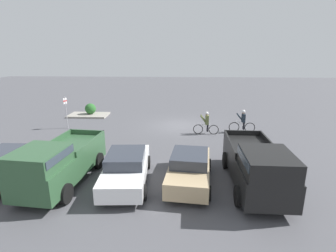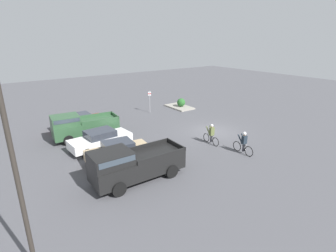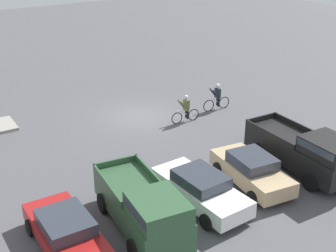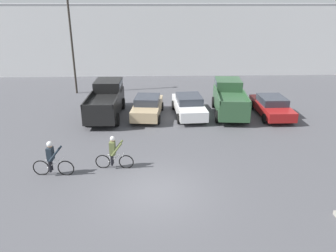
{
  "view_description": "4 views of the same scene",
  "coord_description": "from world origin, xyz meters",
  "px_view_note": "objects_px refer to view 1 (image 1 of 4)",
  "views": [
    {
      "loc": [
        -0.1,
        19.98,
        5.7
      ],
      "look_at": [
        0.68,
        4.36,
        1.2
      ],
      "focal_mm": 28.0,
      "sensor_mm": 36.0,
      "label": 1
    },
    {
      "loc": [
        -15.4,
        15.98,
        7.97
      ],
      "look_at": [
        0.68,
        4.36,
        1.2
      ],
      "focal_mm": 28.0,
      "sensor_mm": 36.0,
      "label": 2
    },
    {
      "loc": [
        11.9,
        22.51,
        10.72
      ],
      "look_at": [
        0.68,
        4.36,
        1.2
      ],
      "focal_mm": 50.0,
      "sensor_mm": 36.0,
      "label": 3
    },
    {
      "loc": [
        0.11,
        -11.65,
        7.36
      ],
      "look_at": [
        0.68,
        4.36,
        1.2
      ],
      "focal_mm": 35.0,
      "sensor_mm": 36.0,
      "label": 4
    }
  ],
  "objects_px": {
    "pickup_truck_1": "(58,162)",
    "sedan_2": "(7,164)",
    "fire_lane_sign": "(66,109)",
    "cyclist_1": "(243,121)",
    "cyclist_0": "(206,123)",
    "pickup_truck_0": "(257,165)",
    "shrub": "(90,109)",
    "sedan_0": "(189,168)",
    "sedan_1": "(126,167)"
  },
  "relations": [
    {
      "from": "pickup_truck_1",
      "to": "cyclist_0",
      "type": "relative_size",
      "value": 2.96
    },
    {
      "from": "cyclist_1",
      "to": "shrub",
      "type": "distance_m",
      "value": 13.44
    },
    {
      "from": "cyclist_1",
      "to": "sedan_2",
      "type": "bearing_deg",
      "value": 31.9
    },
    {
      "from": "cyclist_1",
      "to": "fire_lane_sign",
      "type": "relative_size",
      "value": 0.77
    },
    {
      "from": "sedan_0",
      "to": "cyclist_1",
      "type": "xyz_separation_m",
      "value": [
        -4.05,
        -7.82,
        0.12
      ]
    },
    {
      "from": "pickup_truck_1",
      "to": "cyclist_0",
      "type": "height_order",
      "value": "pickup_truck_1"
    },
    {
      "from": "sedan_0",
      "to": "cyclist_1",
      "type": "height_order",
      "value": "cyclist_1"
    },
    {
      "from": "sedan_1",
      "to": "cyclist_1",
      "type": "distance_m",
      "value": 10.48
    },
    {
      "from": "sedan_2",
      "to": "shrub",
      "type": "height_order",
      "value": "sedan_2"
    },
    {
      "from": "pickup_truck_1",
      "to": "cyclist_1",
      "type": "distance_m",
      "value": 12.81
    },
    {
      "from": "pickup_truck_0",
      "to": "sedan_2",
      "type": "height_order",
      "value": "pickup_truck_0"
    },
    {
      "from": "cyclist_1",
      "to": "pickup_truck_1",
      "type": "bearing_deg",
      "value": 40.87
    },
    {
      "from": "sedan_0",
      "to": "shrub",
      "type": "distance_m",
      "value": 14.99
    },
    {
      "from": "pickup_truck_1",
      "to": "sedan_2",
      "type": "relative_size",
      "value": 1.16
    },
    {
      "from": "sedan_0",
      "to": "sedan_2",
      "type": "distance_m",
      "value": 8.4
    },
    {
      "from": "sedan_0",
      "to": "pickup_truck_1",
      "type": "bearing_deg",
      "value": 5.67
    },
    {
      "from": "sedan_0",
      "to": "sedan_1",
      "type": "xyz_separation_m",
      "value": [
        2.8,
        0.11,
        0.01
      ]
    },
    {
      "from": "pickup_truck_0",
      "to": "pickup_truck_1",
      "type": "bearing_deg",
      "value": 0.81
    },
    {
      "from": "cyclist_0",
      "to": "pickup_truck_0",
      "type": "bearing_deg",
      "value": 100.28
    },
    {
      "from": "pickup_truck_0",
      "to": "fire_lane_sign",
      "type": "distance_m",
      "value": 14.62
    },
    {
      "from": "fire_lane_sign",
      "to": "sedan_1",
      "type": "bearing_deg",
      "value": 127.08
    },
    {
      "from": "pickup_truck_1",
      "to": "cyclist_0",
      "type": "distance_m",
      "value": 10.51
    },
    {
      "from": "pickup_truck_0",
      "to": "fire_lane_sign",
      "type": "bearing_deg",
      "value": -35.97
    },
    {
      "from": "sedan_1",
      "to": "shrub",
      "type": "bearing_deg",
      "value": -64.72
    },
    {
      "from": "sedan_1",
      "to": "sedan_2",
      "type": "xyz_separation_m",
      "value": [
        5.6,
        -0.18,
        -0.04
      ]
    },
    {
      "from": "sedan_0",
      "to": "cyclist_0",
      "type": "distance_m",
      "value": 7.39
    },
    {
      "from": "cyclist_1",
      "to": "sedan_0",
      "type": "bearing_deg",
      "value": 62.61
    },
    {
      "from": "pickup_truck_1",
      "to": "sedan_0",
      "type": "bearing_deg",
      "value": -174.33
    },
    {
      "from": "pickup_truck_0",
      "to": "cyclist_0",
      "type": "xyz_separation_m",
      "value": [
        1.4,
        -7.69,
        -0.31
      ]
    },
    {
      "from": "cyclist_0",
      "to": "cyclist_1",
      "type": "relative_size",
      "value": 0.96
    },
    {
      "from": "fire_lane_sign",
      "to": "pickup_truck_0",
      "type": "bearing_deg",
      "value": 144.03
    },
    {
      "from": "pickup_truck_0",
      "to": "sedan_2",
      "type": "distance_m",
      "value": 11.21
    },
    {
      "from": "cyclist_0",
      "to": "fire_lane_sign",
      "type": "bearing_deg",
      "value": -4.88
    },
    {
      "from": "fire_lane_sign",
      "to": "sedan_2",
      "type": "bearing_deg",
      "value": 94.51
    },
    {
      "from": "sedan_1",
      "to": "shrub",
      "type": "distance_m",
      "value": 13.67
    },
    {
      "from": "cyclist_1",
      "to": "fire_lane_sign",
      "type": "distance_m",
      "value": 13.11
    },
    {
      "from": "sedan_1",
      "to": "cyclist_0",
      "type": "relative_size",
      "value": 2.59
    },
    {
      "from": "pickup_truck_0",
      "to": "sedan_1",
      "type": "relative_size",
      "value": 1.18
    },
    {
      "from": "sedan_1",
      "to": "cyclist_0",
      "type": "xyz_separation_m",
      "value": [
        -4.2,
        -7.36,
        0.08
      ]
    },
    {
      "from": "fire_lane_sign",
      "to": "cyclist_1",
      "type": "bearing_deg",
      "value": 178.58
    },
    {
      "from": "sedan_1",
      "to": "cyclist_1",
      "type": "relative_size",
      "value": 2.49
    },
    {
      "from": "sedan_2",
      "to": "pickup_truck_0",
      "type": "bearing_deg",
      "value": 177.39
    },
    {
      "from": "sedan_1",
      "to": "cyclist_1",
      "type": "bearing_deg",
      "value": -130.83
    },
    {
      "from": "sedan_1",
      "to": "sedan_2",
      "type": "height_order",
      "value": "sedan_1"
    },
    {
      "from": "sedan_2",
      "to": "fire_lane_sign",
      "type": "distance_m",
      "value": 8.14
    },
    {
      "from": "pickup_truck_0",
      "to": "shrub",
      "type": "xyz_separation_m",
      "value": [
        11.43,
        -12.69,
        -0.48
      ]
    },
    {
      "from": "pickup_truck_0",
      "to": "cyclist_1",
      "type": "bearing_deg",
      "value": -98.66
    },
    {
      "from": "sedan_2",
      "to": "shrub",
      "type": "bearing_deg",
      "value": -88.89
    },
    {
      "from": "pickup_truck_0",
      "to": "fire_lane_sign",
      "type": "relative_size",
      "value": 2.26
    },
    {
      "from": "shrub",
      "to": "sedan_1",
      "type": "bearing_deg",
      "value": 115.28
    }
  ]
}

